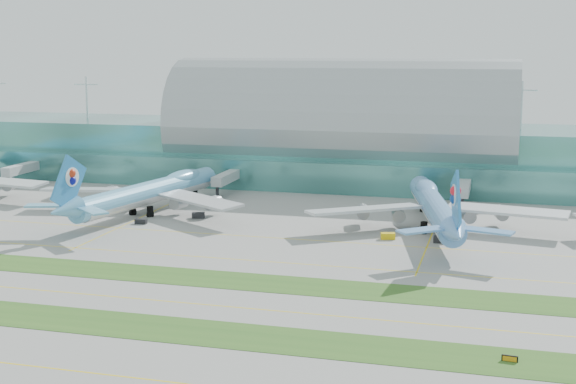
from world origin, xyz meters
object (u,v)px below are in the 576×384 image
(airliner_c, at_px, (434,205))
(taxiway_sign_east, at_px, (510,359))
(airliner_b, at_px, (150,191))
(terminal, at_px, (342,141))

(airliner_c, bearing_deg, taxiway_sign_east, -90.13)
(airliner_c, height_order, taxiway_sign_east, airliner_c)
(airliner_b, xyz_separation_m, taxiway_sign_east, (99.34, -87.92, -5.95))
(airliner_c, xyz_separation_m, taxiway_sign_east, (18.91, -87.25, -5.98))
(terminal, relative_size, airliner_c, 4.49)
(terminal, distance_m, airliner_c, 79.49)
(airliner_b, bearing_deg, taxiway_sign_east, -30.43)
(terminal, bearing_deg, airliner_c, -61.19)
(airliner_b, distance_m, taxiway_sign_east, 132.79)
(terminal, distance_m, taxiway_sign_east, 167.19)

